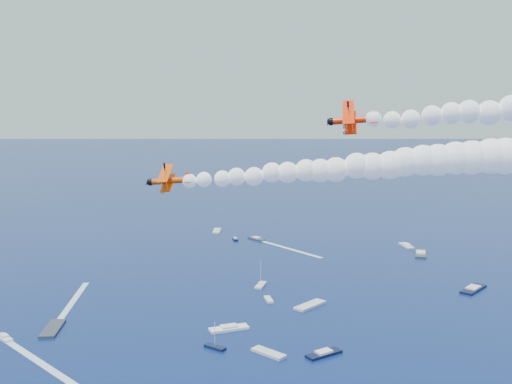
% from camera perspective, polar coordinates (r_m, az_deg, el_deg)
% --- Properties ---
extents(biplane_lead, '(9.28, 10.74, 7.86)m').
position_cam_1_polar(biplane_lead, '(88.36, 8.91, 6.56)').
color(biplane_lead, '#FF2A05').
extents(biplane_trail, '(10.09, 11.18, 7.05)m').
position_cam_1_polar(biplane_trail, '(98.19, -7.96, 1.03)').
color(biplane_trail, '#E04504').
extents(smoke_trail_trail, '(74.07, 60.13, 12.29)m').
position_cam_1_polar(smoke_trail_trail, '(98.60, 12.84, 2.54)').
color(smoke_trail_trail, white).
extents(spectator_boats, '(231.90, 169.02, 0.70)m').
position_cam_1_polar(spectator_boats, '(194.93, 11.07, -10.68)').
color(spectator_boats, white).
rests_on(spectator_boats, ground).
extents(boat_wakes, '(186.50, 149.95, 0.04)m').
position_cam_1_polar(boat_wakes, '(193.47, 0.91, -10.77)').
color(boat_wakes, white).
rests_on(boat_wakes, ground).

